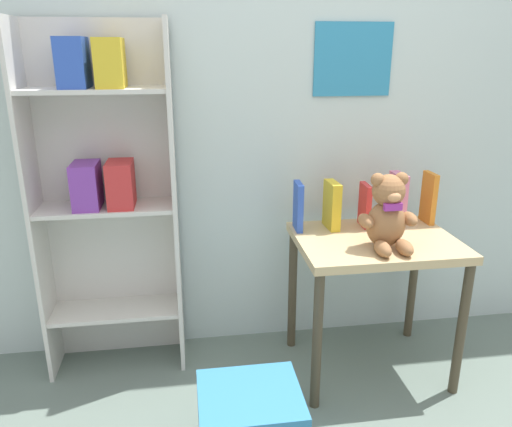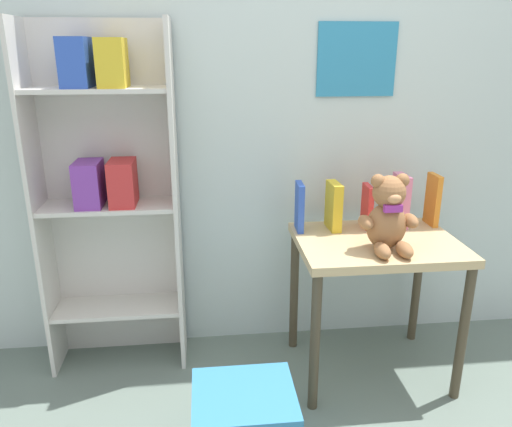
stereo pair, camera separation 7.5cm
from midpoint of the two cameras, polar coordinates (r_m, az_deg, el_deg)
wall_back at (r=2.31m, az=2.33°, el=14.55°), size 4.80×0.07×2.50m
bookshelf_side at (r=2.23m, az=-17.75°, el=3.19°), size 0.59×0.24×1.52m
display_table at (r=2.20m, az=12.45°, el=-5.03°), size 0.67×0.51×0.64m
teddy_bear at (r=2.03m, az=13.81°, el=-0.10°), size 0.23×0.21×0.31m
book_standing_blue at (r=2.19m, az=3.87°, el=0.82°), size 0.03×0.11×0.21m
book_standing_yellow at (r=2.23m, az=7.72°, el=0.95°), size 0.05×0.13×0.21m
book_standing_red at (r=2.28m, az=11.41°, el=0.92°), size 0.03×0.11×0.19m
book_standing_pink at (r=2.33m, az=14.96°, el=1.61°), size 0.04×0.13×0.24m
book_standing_orange at (r=2.40m, az=18.30°, el=1.71°), size 0.03×0.11×0.23m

